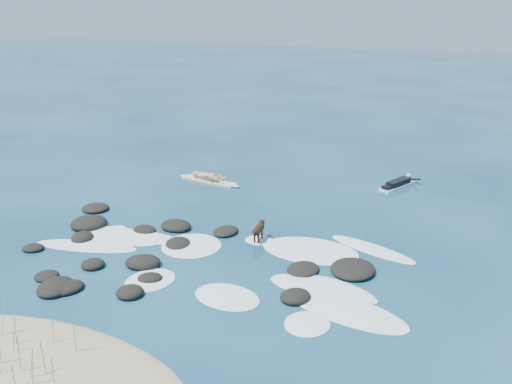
% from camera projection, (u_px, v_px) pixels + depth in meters
% --- Properties ---
extents(ground, '(160.00, 160.00, 0.00)m').
position_uv_depth(ground, '(196.00, 246.00, 20.91)').
color(ground, '#0A2642').
rests_on(ground, ground).
extents(sand_dune, '(9.00, 4.40, 0.60)m').
position_uv_depth(sand_dune, '(28.00, 375.00, 13.83)').
color(sand_dune, '#9E8966').
rests_on(sand_dune, ground).
extents(dune_grass, '(3.18, 1.94, 1.21)m').
position_uv_depth(dune_grass, '(17.00, 353.00, 13.61)').
color(dune_grass, '#8BAE54').
rests_on(dune_grass, ground).
extents(reef_rocks, '(13.12, 7.63, 0.48)m').
position_uv_depth(reef_rocks, '(162.00, 251.00, 20.21)').
color(reef_rocks, black).
rests_on(reef_rocks, ground).
extents(breaking_foam, '(13.99, 7.39, 0.12)m').
position_uv_depth(breaking_foam, '(237.00, 264.00, 19.45)').
color(breaking_foam, white).
rests_on(breaking_foam, ground).
extents(standing_surfer_rig, '(3.53, 0.96, 2.01)m').
position_uv_depth(standing_surfer_rig, '(209.00, 166.00, 27.69)').
color(standing_surfer_rig, beige).
rests_on(standing_surfer_rig, ground).
extents(paddling_surfer_rig, '(1.66, 2.64, 0.47)m').
position_uv_depth(paddling_surfer_rig, '(399.00, 183.00, 27.25)').
color(paddling_surfer_rig, white).
rests_on(paddling_surfer_rig, ground).
extents(dog, '(0.37, 1.18, 0.75)m').
position_uv_depth(dog, '(259.00, 229.00, 21.12)').
color(dog, black).
rests_on(dog, ground).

